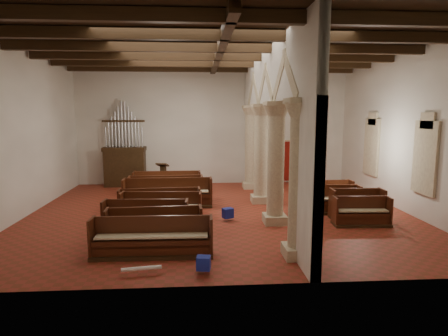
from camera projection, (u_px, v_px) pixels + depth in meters
floor at (219, 212)px, 14.05m from camera, size 14.00×14.00×0.00m
ceiling at (219, 47)px, 13.17m from camera, size 14.00×14.00×0.00m
wall_back at (213, 127)px, 19.53m from camera, size 14.00×0.02×6.00m
wall_front at (235, 148)px, 7.69m from camera, size 14.00×0.02×6.00m
wall_left at (21, 133)px, 13.14m from camera, size 0.02×12.00×6.00m
wall_right at (404, 132)px, 14.08m from camera, size 0.02×12.00×6.00m
ceiling_beams at (219, 52)px, 13.20m from camera, size 13.80×11.80×0.30m
arcade at (268, 117)px, 13.65m from camera, size 0.90×11.90×6.00m
window_right_a at (426, 158)px, 12.71m from camera, size 0.03×1.00×2.20m
window_right_b at (372, 147)px, 16.66m from camera, size 0.03×1.00×2.20m
window_back at (306, 141)px, 19.96m from camera, size 1.00×0.03×2.20m
pipe_organ at (125, 159)px, 18.98m from camera, size 2.10×0.85×4.40m
lectern at (163, 179)px, 18.10m from camera, size 0.64×0.66×1.35m
dossal_curtain at (279, 161)px, 19.96m from camera, size 1.80×0.07×2.17m
processional_banner at (307, 169)px, 19.69m from camera, size 0.50×0.64×2.20m
hymnal_box_a at (204, 263)px, 8.68m from camera, size 0.35×0.30×0.32m
hymnal_box_b at (170, 231)px, 11.02m from camera, size 0.42×0.38×0.34m
hymnal_box_c at (228, 213)px, 12.96m from camera, size 0.42×0.39×0.34m
tube_heater_a at (142, 268)px, 8.61m from camera, size 0.92×0.21×0.09m
tube_heater_b at (119, 246)px, 10.03m from camera, size 1.03×0.42×0.10m
nave_pew_0 at (152, 243)px, 9.74m from camera, size 3.16×0.73×1.03m
nave_pew_1 at (155, 232)px, 10.69m from camera, size 2.75×0.86×1.04m
nave_pew_2 at (146, 222)px, 11.68m from camera, size 2.67×0.83×1.03m
nave_pew_3 at (161, 212)px, 12.90m from camera, size 2.80×0.85×1.01m
nave_pew_4 at (160, 206)px, 13.75m from camera, size 3.01×0.84×0.96m
nave_pew_5 at (168, 198)px, 14.85m from camera, size 3.50×0.82×1.15m
nave_pew_6 at (166, 193)px, 15.75m from camera, size 3.12×0.87×1.09m
nave_pew_7 at (167, 187)px, 16.97m from camera, size 3.04×0.81×1.08m
aisle_pew_0 at (361, 216)px, 12.40m from camera, size 1.89×0.74×0.96m
aisle_pew_1 at (357, 209)px, 13.12m from camera, size 1.85×0.76×1.08m
aisle_pew_2 at (335, 204)px, 13.95m from camera, size 1.85×0.79×1.04m
aisle_pew_3 at (329, 197)px, 15.23m from camera, size 1.92×0.69×0.99m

